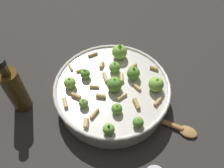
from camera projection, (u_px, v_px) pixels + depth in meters
The scene contains 4 objects.
ground_plane at pixel (112, 98), 0.73m from camera, with size 2.40×2.40×0.00m, color #2D2B28.
cooking_pan at pixel (112, 91), 0.70m from camera, with size 0.34×0.34×0.12m.
olive_oil_bottle at pixel (15, 89), 0.65m from camera, with size 0.05×0.05×0.20m.
wooden_spoon at pixel (166, 123), 0.67m from camera, with size 0.13×0.19×0.02m.
Camera 1 is at (0.23, 0.33, 0.61)m, focal length 37.22 mm.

